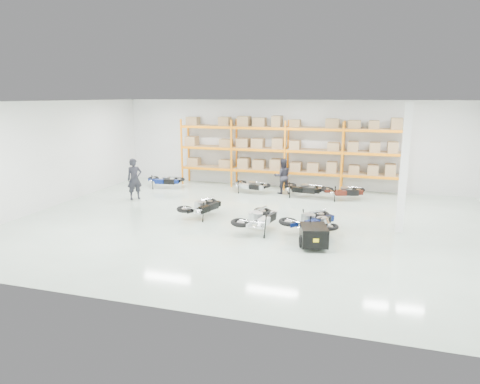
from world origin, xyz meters
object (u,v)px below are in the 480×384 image
(moto_black_far_left, at_px, (202,204))
(trailer, at_px, (314,235))
(moto_touring_right, at_px, (320,218))
(moto_back_b, at_px, (251,183))
(moto_back_c, at_px, (303,186))
(moto_blue_centre, at_px, (310,217))
(moto_back_d, at_px, (344,189))
(person_back, at_px, (282,176))
(moto_silver_left, at_px, (258,215))
(person_left, at_px, (135,179))
(moto_back_a, at_px, (165,178))

(moto_black_far_left, relative_size, trailer, 1.03)
(moto_touring_right, height_order, trailer, moto_touring_right)
(moto_back_b, distance_m, moto_back_c, 2.62)
(moto_back_c, bearing_deg, trailer, -158.01)
(moto_blue_centre, relative_size, moto_back_d, 1.11)
(moto_touring_right, distance_m, person_back, 6.22)
(moto_silver_left, distance_m, moto_back_b, 6.13)
(moto_back_c, xyz_separation_m, moto_back_d, (1.86, -0.00, -0.02))
(moto_black_far_left, bearing_deg, moto_blue_centre, -170.70)
(moto_silver_left, height_order, person_left, person_left)
(moto_back_a, relative_size, person_left, 0.91)
(trailer, height_order, moto_back_d, moto_back_d)
(moto_back_a, bearing_deg, moto_back_d, -94.20)
(trailer, distance_m, moto_back_c, 6.94)
(moto_back_a, distance_m, moto_back_c, 7.22)
(moto_silver_left, distance_m, moto_back_c, 5.73)
(moto_black_far_left, xyz_separation_m, moto_touring_right, (4.67, -0.65, -0.03))
(moto_back_a, bearing_deg, moto_black_far_left, -143.75)
(moto_back_b, bearing_deg, moto_blue_centre, -132.04)
(moto_back_b, xyz_separation_m, moto_back_d, (4.48, -0.16, 0.03))
(trailer, height_order, moto_back_b, moto_back_b)
(moto_blue_centre, distance_m, moto_touring_right, 0.35)
(moto_back_b, bearing_deg, moto_black_far_left, -174.21)
(moto_silver_left, xyz_separation_m, moto_touring_right, (2.09, 0.47, -0.09))
(moto_silver_left, distance_m, moto_back_a, 8.61)
(moto_blue_centre, relative_size, moto_black_far_left, 1.07)
(moto_blue_centre, relative_size, moto_back_a, 1.12)
(moto_back_a, relative_size, moto_back_c, 0.96)
(person_back, bearing_deg, moto_silver_left, 71.34)
(moto_black_far_left, relative_size, moto_back_b, 1.10)
(trailer, relative_size, moto_back_b, 1.07)
(trailer, distance_m, moto_back_a, 10.93)
(moto_back_d, bearing_deg, moto_back_c, 75.82)
(moto_touring_right, bearing_deg, trailer, -107.79)
(person_left, bearing_deg, person_back, -20.23)
(moto_back_a, distance_m, moto_back_d, 9.08)
(moto_blue_centre, bearing_deg, moto_touring_right, -124.24)
(moto_back_d, distance_m, person_left, 9.66)
(moto_blue_centre, relative_size, moto_touring_right, 1.13)
(moto_black_far_left, bearing_deg, person_left, -6.39)
(moto_back_c, bearing_deg, moto_blue_centre, -158.33)
(moto_silver_left, xyz_separation_m, moto_back_b, (-1.87, 5.84, -0.11))
(moto_back_d, bearing_deg, moto_touring_right, 160.16)
(moto_back_c, bearing_deg, moto_back_b, 97.46)
(moto_back_b, height_order, person_left, person_left)
(moto_black_far_left, distance_m, person_back, 5.53)
(moto_touring_right, bearing_deg, moto_black_far_left, 154.32)
(moto_silver_left, height_order, moto_back_a, moto_silver_left)
(moto_touring_right, relative_size, person_back, 0.99)
(moto_silver_left, xyz_separation_m, person_back, (-0.37, 6.18, 0.25))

